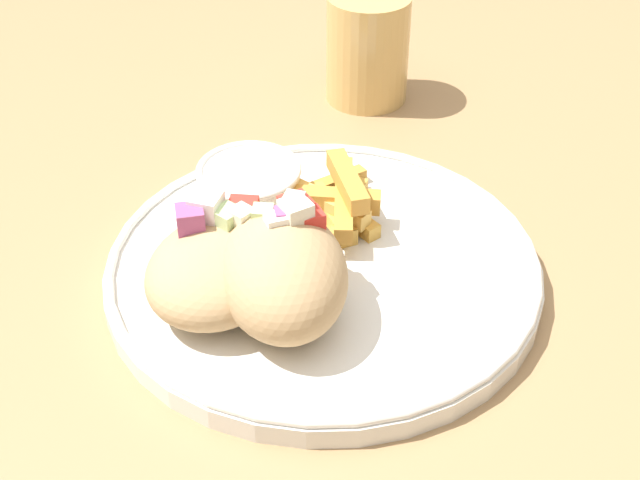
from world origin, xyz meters
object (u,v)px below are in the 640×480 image
object	(u,v)px
pita_sandwich_near	(283,271)
fries_pile	(332,200)
plate	(320,270)
water_glass	(367,53)
sauce_ramekin	(249,184)
pita_sandwich_far	(219,266)

from	to	relation	value
pita_sandwich_near	fries_pile	xyz separation A→B (m)	(0.09, 0.03, -0.02)
plate	water_glass	bearing A→B (deg)	28.47
fries_pile	sauce_ramekin	size ratio (longest dim) A/B	1.25
sauce_ramekin	water_glass	distance (m)	0.20
plate	water_glass	xyz separation A→B (m)	(0.22, 0.12, 0.03)
pita_sandwich_far	sauce_ramekin	xyz separation A→B (m)	(0.08, 0.05, -0.01)
plate	fries_pile	distance (m)	0.06
fries_pile	sauce_ramekin	world-z (taller)	fries_pile
water_glass	pita_sandwich_near	bearing A→B (deg)	-154.33
pita_sandwich_near	pita_sandwich_far	size ratio (longest dim) A/B	1.07
fries_pile	water_glass	bearing A→B (deg)	28.48
sauce_ramekin	water_glass	xyz separation A→B (m)	(0.20, 0.04, 0.01)
pita_sandwich_near	plate	bearing A→B (deg)	-35.05
pita_sandwich_far	fries_pile	distance (m)	0.11
pita_sandwich_far	pita_sandwich_near	bearing A→B (deg)	-87.45
fries_pile	pita_sandwich_far	bearing A→B (deg)	177.75
fries_pile	water_glass	size ratio (longest dim) A/B	0.99
pita_sandwich_far	sauce_ramekin	distance (m)	0.10
plate	sauce_ramekin	xyz separation A→B (m)	(0.02, 0.08, 0.02)
plate	fries_pile	xyz separation A→B (m)	(0.05, 0.02, 0.02)
pita_sandwich_near	sauce_ramekin	size ratio (longest dim) A/B	1.79
plate	fries_pile	size ratio (longest dim) A/B	3.10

